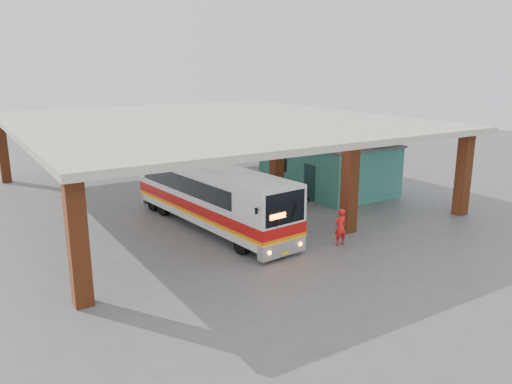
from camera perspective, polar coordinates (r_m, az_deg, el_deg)
The scene contains 8 objects.
ground at distance 24.70m, azimuth 0.51°, elevation -3.80°, with size 90.00×90.00×0.00m, color #515154.
brick_columns at distance 29.02m, azimuth -2.42°, elevation 3.37°, with size 20.10×21.60×4.35m.
canopy_roof at distance 29.55m, azimuth -5.51°, elevation 8.07°, with size 21.00×23.00×0.30m, color beige.
shop_building at distance 31.75m, azimuth 8.06°, elevation 3.07°, with size 5.20×8.20×3.11m.
coach_bus at distance 24.07m, azimuth -5.12°, elevation -0.40°, with size 3.35×11.16×3.21m.
motorcycle at distance 29.30m, azimuth 5.39°, elevation 0.14°, with size 0.71×2.03×1.07m, color black.
pedestrian at distance 22.10m, azimuth 9.61°, elevation -3.95°, with size 0.61×0.40×1.66m, color red.
red_chair at distance 31.31m, azimuth 3.48°, elevation 0.86°, with size 0.59×0.59×0.89m.
Camera 1 is at (-12.66, -19.77, 7.69)m, focal length 35.00 mm.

